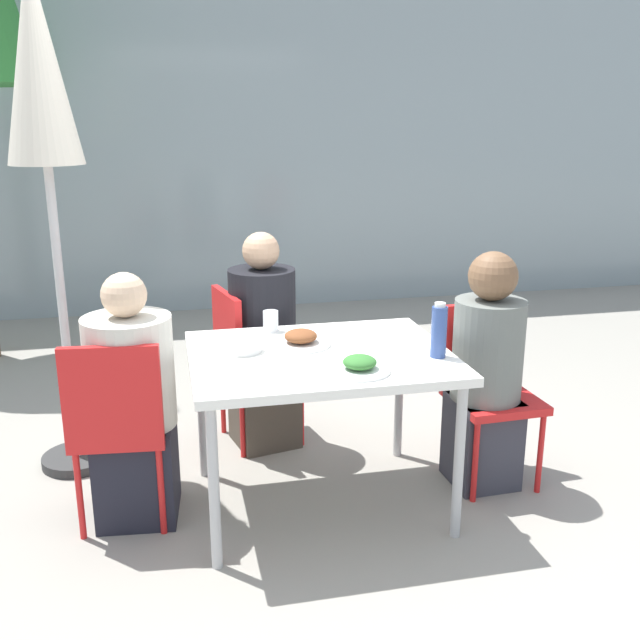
# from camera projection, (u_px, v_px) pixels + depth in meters

# --- Properties ---
(ground_plane) EXTENTS (24.00, 24.00, 0.00)m
(ground_plane) POSITION_uv_depth(u_px,v_px,m) (320.00, 503.00, 3.35)
(ground_plane) COLOR gray
(building_facade) EXTENTS (10.00, 0.20, 3.00)m
(building_facade) POSITION_uv_depth(u_px,v_px,m) (231.00, 145.00, 6.46)
(building_facade) COLOR #89999E
(building_facade) RESTS_ON ground
(dining_table) EXTENTS (1.14, 0.91, 0.74)m
(dining_table) POSITION_uv_depth(u_px,v_px,m) (320.00, 366.00, 3.16)
(dining_table) COLOR white
(dining_table) RESTS_ON ground
(chair_left) EXTENTS (0.44, 0.44, 0.87)m
(chair_left) POSITION_uv_depth(u_px,v_px,m) (118.00, 419.00, 3.03)
(chair_left) COLOR red
(chair_left) RESTS_ON ground
(person_left) EXTENTS (0.38, 0.38, 1.13)m
(person_left) POSITION_uv_depth(u_px,v_px,m) (133.00, 408.00, 3.11)
(person_left) COLOR black
(person_left) RESTS_ON ground
(chair_right) EXTENTS (0.42, 0.42, 0.87)m
(chair_right) POSITION_uv_depth(u_px,v_px,m) (487.00, 379.00, 3.50)
(chair_right) COLOR red
(chair_right) RESTS_ON ground
(person_right) EXTENTS (0.33, 0.33, 1.16)m
(person_right) POSITION_uv_depth(u_px,v_px,m) (486.00, 377.00, 3.40)
(person_right) COLOR #383842
(person_right) RESTS_ON ground
(chair_far) EXTENTS (0.48, 0.48, 0.87)m
(chair_far) POSITION_uv_depth(u_px,v_px,m) (246.00, 355.00, 3.85)
(chair_far) COLOR red
(chair_far) RESTS_ON ground
(person_far) EXTENTS (0.38, 0.38, 1.18)m
(person_far) POSITION_uv_depth(u_px,v_px,m) (263.00, 348.00, 3.82)
(person_far) COLOR #473D33
(person_far) RESTS_ON ground
(closed_umbrella) EXTENTS (0.36, 0.36, 2.45)m
(closed_umbrella) POSITION_uv_depth(u_px,v_px,m) (40.00, 92.00, 3.22)
(closed_umbrella) COLOR #333333
(closed_umbrella) RESTS_ON ground
(plate_0) EXTENTS (0.27, 0.27, 0.07)m
(plate_0) POSITION_uv_depth(u_px,v_px,m) (301.00, 339.00, 3.24)
(plate_0) COLOR white
(plate_0) RESTS_ON dining_table
(plate_1) EXTENTS (0.25, 0.25, 0.07)m
(plate_1) POSITION_uv_depth(u_px,v_px,m) (360.00, 366.00, 2.90)
(plate_1) COLOR white
(plate_1) RESTS_ON dining_table
(bottle) EXTENTS (0.07, 0.07, 0.24)m
(bottle) POSITION_uv_depth(u_px,v_px,m) (439.00, 331.00, 3.06)
(bottle) COLOR #334C8E
(bottle) RESTS_ON dining_table
(drinking_cup) EXTENTS (0.07, 0.07, 0.10)m
(drinking_cup) POSITION_uv_depth(u_px,v_px,m) (271.00, 321.00, 3.45)
(drinking_cup) COLOR white
(drinking_cup) RESTS_ON dining_table
(salad_bowl) EXTENTS (0.17, 0.17, 0.05)m
(salad_bowl) POSITION_uv_depth(u_px,v_px,m) (243.00, 346.00, 3.15)
(salad_bowl) COLOR white
(salad_bowl) RESTS_ON dining_table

